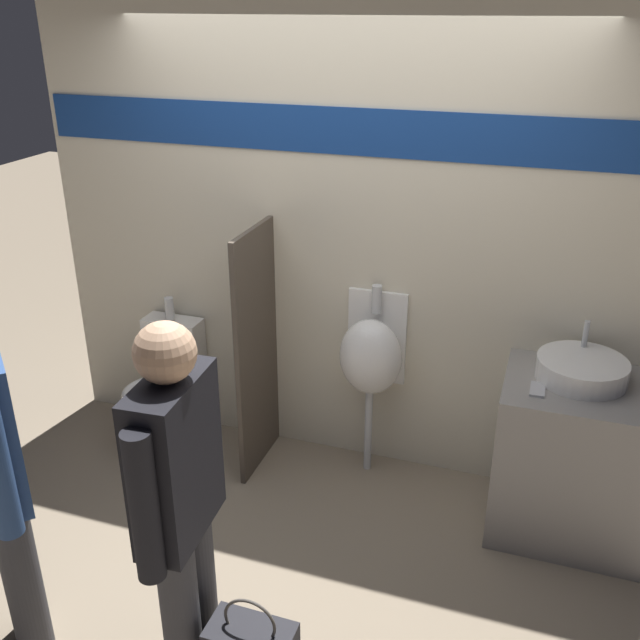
{
  "coord_description": "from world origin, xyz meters",
  "views": [
    {
      "loc": [
        1.09,
        -3.01,
        2.56
      ],
      "look_at": [
        0.0,
        0.17,
        1.05
      ],
      "focal_mm": 40.0,
      "sensor_mm": 36.0,
      "label": 1
    }
  ],
  "objects_px": {
    "sink_basin": "(582,369)",
    "cell_phone": "(538,390)",
    "urinal_near_counter": "(371,356)",
    "toilet": "(162,399)",
    "person_with_lanyard": "(180,505)"
  },
  "relations": [
    {
      "from": "urinal_near_counter",
      "to": "person_with_lanyard",
      "type": "xyz_separation_m",
      "value": [
        -0.27,
        -1.65,
        0.15
      ]
    },
    {
      "from": "sink_basin",
      "to": "cell_phone",
      "type": "distance_m",
      "value": 0.27
    },
    {
      "from": "sink_basin",
      "to": "cell_phone",
      "type": "bearing_deg",
      "value": -136.05
    },
    {
      "from": "toilet",
      "to": "urinal_near_counter",
      "type": "bearing_deg",
      "value": 7.14
    },
    {
      "from": "cell_phone",
      "to": "person_with_lanyard",
      "type": "distance_m",
      "value": 1.79
    },
    {
      "from": "toilet",
      "to": "person_with_lanyard",
      "type": "height_order",
      "value": "person_with_lanyard"
    },
    {
      "from": "cell_phone",
      "to": "person_with_lanyard",
      "type": "xyz_separation_m",
      "value": [
        -1.18,
        -1.35,
        0.03
      ]
    },
    {
      "from": "cell_phone",
      "to": "toilet",
      "type": "bearing_deg",
      "value": 176.32
    },
    {
      "from": "person_with_lanyard",
      "to": "urinal_near_counter",
      "type": "bearing_deg",
      "value": -13.05
    },
    {
      "from": "urinal_near_counter",
      "to": "toilet",
      "type": "distance_m",
      "value": 1.36
    },
    {
      "from": "urinal_near_counter",
      "to": "toilet",
      "type": "height_order",
      "value": "urinal_near_counter"
    },
    {
      "from": "cell_phone",
      "to": "urinal_near_counter",
      "type": "distance_m",
      "value": 0.96
    },
    {
      "from": "toilet",
      "to": "person_with_lanyard",
      "type": "bearing_deg",
      "value": -55.97
    },
    {
      "from": "sink_basin",
      "to": "cell_phone",
      "type": "height_order",
      "value": "sink_basin"
    },
    {
      "from": "cell_phone",
      "to": "urinal_near_counter",
      "type": "xyz_separation_m",
      "value": [
        -0.9,
        0.3,
        -0.11
      ]
    }
  ]
}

